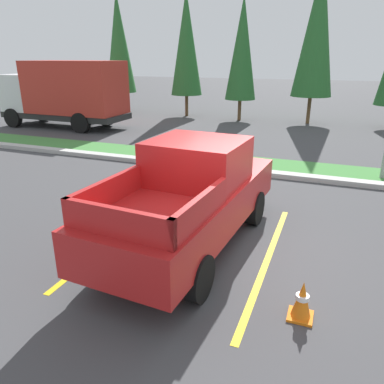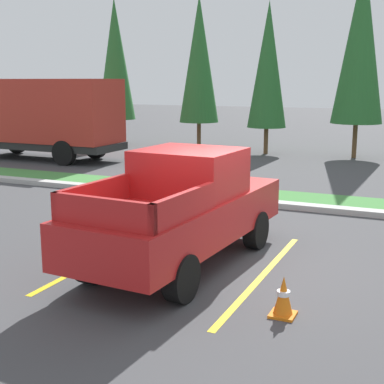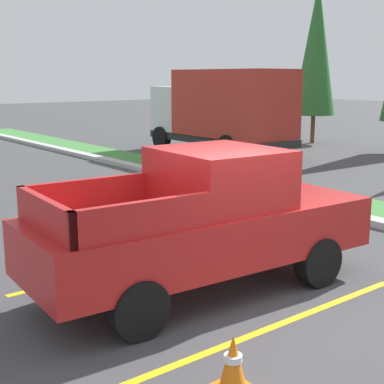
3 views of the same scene
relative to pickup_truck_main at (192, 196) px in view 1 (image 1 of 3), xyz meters
name	(u,v)px [view 1 (image 1 of 3)]	position (x,y,z in m)	size (l,w,h in m)	color
ground_plane	(233,247)	(0.81, 0.18, -1.04)	(120.00, 120.00, 0.00)	#424244
parking_line_near	(124,232)	(-1.55, -0.05, -1.04)	(0.12, 4.80, 0.01)	yellow
parking_line_far	(267,259)	(1.55, -0.05, -1.04)	(0.12, 4.80, 0.01)	yellow
curb_strip	(275,174)	(0.81, 5.18, -0.97)	(56.00, 0.40, 0.15)	#B2B2AD
grass_median	(280,166)	(0.81, 6.28, -1.01)	(56.00, 1.80, 0.06)	#42843D
pickup_truck_main	(192,196)	(0.00, 0.00, 0.00)	(2.25, 5.35, 2.10)	black
cargo_truck_distant	(65,92)	(-11.01, 10.02, 0.81)	(6.82, 2.55, 3.40)	black
cypress_tree_leftmost	(119,43)	(-11.26, 16.01, 3.36)	(1.94, 1.94, 7.47)	brown
cypress_tree_left_inner	(186,43)	(-6.60, 16.09, 3.30)	(1.92, 1.92, 7.37)	brown
cypress_tree_center	(242,49)	(-3.01, 15.60, 2.97)	(1.77, 1.77, 6.81)	brown
cypress_tree_right_inner	(317,29)	(0.91, 15.88, 3.92)	(2.19, 2.19, 8.41)	brown
traffic_cone	(302,301)	(2.29, -1.53, -0.75)	(0.36, 0.36, 0.60)	orange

